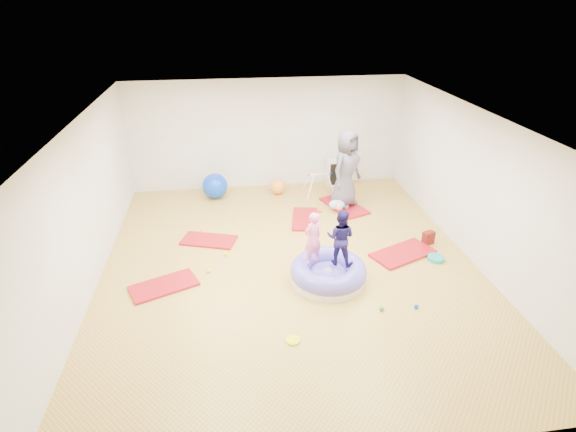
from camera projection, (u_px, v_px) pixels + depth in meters
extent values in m
cube|color=gold|center=(290.00, 265.00, 8.56)|extent=(7.00, 8.00, 0.01)
cube|color=white|center=(291.00, 120.00, 7.30)|extent=(7.00, 8.00, 0.01)
cube|color=silver|center=(268.00, 134.00, 11.47)|extent=(7.00, 0.01, 2.80)
cube|color=silver|center=(350.00, 366.00, 4.39)|extent=(7.00, 0.01, 2.80)
cube|color=silver|center=(83.00, 210.00, 7.49)|extent=(0.01, 8.00, 2.80)
cube|color=silver|center=(476.00, 187.00, 8.37)|extent=(0.01, 8.00, 2.80)
cube|color=#9F1214|center=(164.00, 286.00, 7.92)|extent=(1.28, 0.98, 0.05)
cube|color=#9F1214|center=(209.00, 240.00, 9.36)|extent=(1.22, 0.88, 0.05)
cube|color=#9F1214|center=(305.00, 219.00, 10.23)|extent=(0.77, 1.22, 0.05)
cube|color=#9F1214|center=(403.00, 253.00, 8.89)|extent=(1.41, 1.08, 0.05)
cube|color=#9F1214|center=(344.00, 206.00, 10.85)|extent=(1.04, 1.42, 0.05)
cylinder|color=silver|center=(328.00, 277.00, 8.07)|extent=(1.33, 1.33, 0.15)
torus|color=#5E53C7|center=(328.00, 271.00, 8.01)|extent=(1.37, 1.37, 0.36)
ellipsoid|color=#5E53C7|center=(328.00, 275.00, 8.04)|extent=(0.73, 0.73, 0.33)
imported|color=pink|center=(313.00, 236.00, 7.75)|extent=(0.43, 0.37, 0.99)
imported|color=#19124A|center=(341.00, 235.00, 7.74)|extent=(0.62, 0.57, 1.03)
imported|color=#4E4D5A|center=(346.00, 169.00, 10.45)|extent=(1.06, 1.03, 1.84)
ellipsoid|color=#AAC4F1|center=(337.00, 204.00, 10.60)|extent=(0.39, 0.25, 0.23)
sphere|color=#DB978A|center=(339.00, 207.00, 10.43)|extent=(0.18, 0.18, 0.18)
sphere|color=#EEFF00|center=(226.00, 254.00, 8.85)|extent=(0.08, 0.08, 0.08)
sphere|color=#2D8E22|center=(382.00, 309.00, 7.32)|extent=(0.08, 0.08, 0.08)
sphere|color=#EEFF00|center=(209.00, 271.00, 8.32)|extent=(0.08, 0.08, 0.08)
sphere|color=#F45532|center=(201.00, 232.00, 9.66)|extent=(0.08, 0.08, 0.08)
sphere|color=blue|center=(416.00, 306.00, 7.38)|extent=(0.08, 0.08, 0.08)
sphere|color=#F45532|center=(320.00, 211.00, 10.59)|extent=(0.08, 0.08, 0.08)
sphere|color=blue|center=(353.00, 290.00, 7.79)|extent=(0.08, 0.08, 0.08)
sphere|color=blue|center=(215.00, 186.00, 11.21)|extent=(0.63, 0.63, 0.63)
sphere|color=orange|center=(278.00, 186.00, 11.49)|extent=(0.39, 0.39, 0.39)
cylinder|color=white|center=(311.00, 188.00, 11.16)|extent=(0.21, 0.22, 0.57)
cylinder|color=white|center=(307.00, 180.00, 11.59)|extent=(0.21, 0.22, 0.57)
cylinder|color=white|center=(331.00, 186.00, 11.22)|extent=(0.21, 0.22, 0.57)
cylinder|color=white|center=(327.00, 179.00, 11.65)|extent=(0.21, 0.22, 0.57)
cylinder|color=white|center=(319.00, 174.00, 11.29)|extent=(0.55, 0.03, 0.03)
sphere|color=#F45532|center=(309.00, 175.00, 11.26)|extent=(0.07, 0.07, 0.07)
sphere|color=blue|center=(330.00, 174.00, 11.33)|extent=(0.07, 0.07, 0.07)
cube|color=white|center=(339.00, 172.00, 12.00)|extent=(0.69, 0.33, 0.69)
cube|color=black|center=(341.00, 174.00, 11.86)|extent=(0.59, 0.02, 0.59)
cube|color=white|center=(340.00, 173.00, 11.96)|extent=(0.02, 0.23, 0.60)
cube|color=white|center=(340.00, 173.00, 11.96)|extent=(0.60, 0.23, 0.02)
cylinder|color=teal|center=(436.00, 258.00, 8.71)|extent=(0.32, 0.32, 0.07)
cube|color=#A11D14|center=(428.00, 238.00, 9.23)|extent=(0.27, 0.22, 0.27)
cylinder|color=#EEFF00|center=(293.00, 340.00, 6.70)|extent=(0.21, 0.21, 0.03)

